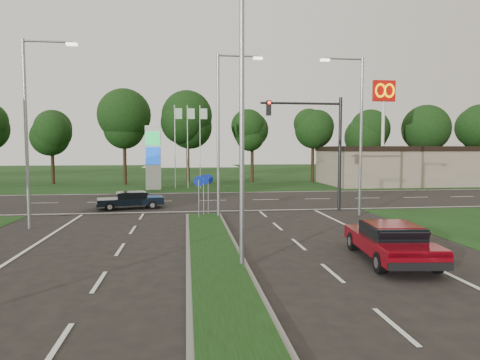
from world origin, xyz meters
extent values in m
plane|color=black|center=(0.00, 0.00, 0.00)|extent=(160.00, 160.00, 0.00)
cube|color=black|center=(0.00, 55.00, 0.00)|extent=(160.00, 50.00, 0.02)
cube|color=black|center=(0.00, 24.00, 0.00)|extent=(160.00, 12.00, 0.02)
cube|color=slate|center=(0.00, 4.00, 0.06)|extent=(2.00, 26.00, 0.12)
cube|color=gray|center=(22.00, 36.00, 2.00)|extent=(16.00, 9.00, 4.00)
cylinder|color=gray|center=(0.80, 6.00, 4.50)|extent=(0.16, 0.16, 9.00)
cylinder|color=gray|center=(0.80, 16.00, 4.50)|extent=(0.16, 0.16, 9.00)
cylinder|color=gray|center=(1.90, 16.00, 8.90)|extent=(2.20, 0.10, 0.10)
cube|color=#FFF2CC|center=(3.00, 16.00, 8.80)|extent=(0.50, 0.22, 0.12)
cylinder|color=gray|center=(-8.50, 14.00, 4.50)|extent=(0.16, 0.16, 9.00)
cylinder|color=gray|center=(-7.40, 14.00, 8.90)|extent=(2.20, 0.10, 0.10)
cube|color=#FFF2CC|center=(-6.30, 14.00, 8.80)|extent=(0.50, 0.22, 0.12)
cylinder|color=gray|center=(9.00, 16.00, 4.50)|extent=(0.16, 0.16, 9.00)
cylinder|color=gray|center=(7.90, 16.00, 8.90)|extent=(2.20, 0.10, 0.10)
cube|color=#FFF2CC|center=(6.80, 16.00, 8.80)|extent=(0.50, 0.22, 0.12)
cylinder|color=black|center=(8.50, 18.00, 3.50)|extent=(0.20, 0.20, 7.00)
cylinder|color=black|center=(6.00, 18.00, 6.60)|extent=(5.00, 0.14, 0.14)
cube|color=black|center=(4.00, 18.00, 6.30)|extent=(0.28, 0.28, 0.90)
sphere|color=#FF190C|center=(4.00, 17.82, 6.60)|extent=(0.20, 0.20, 0.20)
cylinder|color=gray|center=(-0.30, 15.50, 1.10)|extent=(0.06, 0.06, 2.20)
cylinder|color=#0C26A5|center=(-0.30, 15.50, 2.10)|extent=(0.56, 0.04, 0.56)
cylinder|color=gray|center=(0.00, 16.50, 1.10)|extent=(0.06, 0.06, 2.20)
cylinder|color=#0C26A5|center=(0.00, 16.50, 2.10)|extent=(0.56, 0.04, 0.56)
cylinder|color=gray|center=(0.30, 17.20, 1.10)|extent=(0.06, 0.06, 2.20)
cylinder|color=#0C26A5|center=(0.30, 17.20, 2.10)|extent=(0.56, 0.04, 0.56)
cube|color=silver|center=(-4.00, 33.00, 3.00)|extent=(1.40, 0.30, 6.00)
cube|color=#0CA53F|center=(-4.00, 32.82, 4.80)|extent=(1.30, 0.08, 1.20)
cube|color=#0C3FBF|center=(-4.00, 32.82, 3.20)|extent=(1.30, 0.08, 1.60)
cylinder|color=silver|center=(-2.00, 34.00, 4.00)|extent=(0.08, 0.08, 8.00)
cube|color=#B2D8B2|center=(-1.65, 34.00, 7.20)|extent=(0.70, 0.02, 1.00)
cylinder|color=silver|center=(-0.80, 34.00, 4.00)|extent=(0.08, 0.08, 8.00)
cube|color=#B2D8B2|center=(-0.45, 34.00, 7.20)|extent=(0.70, 0.02, 1.00)
cylinder|color=silver|center=(0.40, 34.00, 4.00)|extent=(0.08, 0.08, 8.00)
cube|color=#B2D8B2|center=(0.75, 34.00, 7.20)|extent=(0.70, 0.02, 1.00)
cylinder|color=silver|center=(18.00, 32.00, 5.00)|extent=(0.30, 0.30, 10.00)
cube|color=#BF0C07|center=(18.00, 32.00, 9.40)|extent=(2.20, 0.35, 2.00)
torus|color=#FFC600|center=(17.55, 31.78, 9.40)|extent=(1.06, 0.16, 1.06)
torus|color=#FFC600|center=(18.45, 31.78, 9.40)|extent=(1.06, 0.16, 1.06)
cylinder|color=black|center=(0.00, 40.00, 2.20)|extent=(0.36, 0.36, 4.40)
sphere|color=black|center=(0.00, 40.00, 6.50)|extent=(6.00, 6.00, 6.00)
sphere|color=black|center=(0.30, 39.80, 7.50)|extent=(4.80, 4.80, 4.80)
cube|color=maroon|center=(6.00, 6.24, 0.59)|extent=(2.46, 4.94, 0.49)
cube|color=black|center=(5.99, 6.14, 1.06)|extent=(1.87, 2.26, 0.45)
cube|color=maroon|center=(5.99, 6.14, 1.29)|extent=(1.74, 1.87, 0.04)
cylinder|color=black|center=(5.28, 7.85, 0.34)|extent=(0.29, 0.69, 0.67)
cylinder|color=black|center=(7.05, 7.65, 0.34)|extent=(0.29, 0.69, 0.67)
cylinder|color=black|center=(4.95, 4.82, 0.34)|extent=(0.29, 0.69, 0.67)
cylinder|color=black|center=(6.72, 4.62, 0.34)|extent=(0.29, 0.69, 0.67)
cube|color=black|center=(-4.53, 20.29, 0.50)|extent=(4.29, 2.44, 0.41)
cube|color=black|center=(-4.45, 20.31, 0.90)|extent=(2.02, 1.74, 0.39)
cube|color=black|center=(-4.45, 20.31, 1.09)|extent=(1.69, 1.59, 0.04)
cylinder|color=black|center=(-5.64, 19.30, 0.28)|extent=(0.59, 0.30, 0.57)
cylinder|color=black|center=(-5.95, 20.76, 0.28)|extent=(0.59, 0.30, 0.57)
cylinder|color=black|center=(-3.12, 19.83, 0.28)|extent=(0.59, 0.30, 0.57)
cylinder|color=black|center=(-3.42, 21.29, 0.28)|extent=(0.59, 0.30, 0.57)
camera|label=1|loc=(-0.97, -7.52, 3.86)|focal=32.00mm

